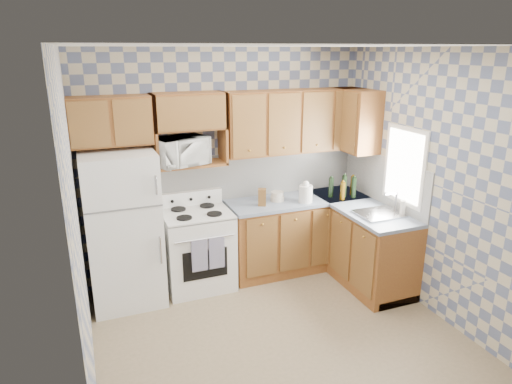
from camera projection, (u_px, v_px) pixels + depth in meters
floor at (279, 336)px, 4.45m from camera, size 3.40×3.40×0.00m
back_wall at (226, 165)px, 5.46m from camera, size 3.40×0.02×2.70m
right_wall at (434, 185)px, 4.64m from camera, size 0.02×3.20×2.70m
backsplash_back at (257, 174)px, 5.64m from camera, size 2.60×0.02×0.56m
backsplash_right at (383, 180)px, 5.39m from camera, size 0.02×1.60×0.56m
refrigerator at (123, 229)px, 4.86m from camera, size 0.75×0.70×1.68m
stove_body at (198, 250)px, 5.28m from camera, size 0.76×0.65×0.90m
cooktop at (196, 213)px, 5.14m from camera, size 0.76×0.65×0.02m
backguard at (190, 198)px, 5.36m from camera, size 0.76×0.08×0.17m
dish_towel_left at (200, 255)px, 4.92m from camera, size 0.17×0.02×0.37m
dish_towel_right at (217, 253)px, 4.99m from camera, size 0.17×0.02×0.37m
base_cabinets_back at (297, 234)px, 5.76m from camera, size 1.75×0.60×0.88m
base_cabinets_right at (358, 242)px, 5.51m from camera, size 0.60×1.60×0.88m
countertop_back at (298, 200)px, 5.62m from camera, size 1.77×0.63×0.04m
countertop_right at (360, 207)px, 5.37m from camera, size 0.63×1.60×0.04m
upper_cabinets_back at (295, 121)px, 5.45m from camera, size 1.75×0.33×0.74m
upper_cabinets_fridge at (110, 121)px, 4.68m from camera, size 0.82×0.33×0.50m
upper_cabinets_right at (355, 120)px, 5.54m from camera, size 0.33×0.70×0.74m
microwave_shelf at (191, 164)px, 5.13m from camera, size 0.80×0.33×0.03m
microwave at (181, 151)px, 5.00m from camera, size 0.65×0.53×0.31m
sink at (379, 214)px, 5.06m from camera, size 0.48×0.40×0.03m
window at (404, 166)px, 5.00m from camera, size 0.02×0.66×0.86m
bottle_0 at (344, 186)px, 5.62m from camera, size 0.06×0.06×0.27m
bottle_1 at (354, 188)px, 5.60m from camera, size 0.06×0.06×0.25m
bottle_2 at (353, 186)px, 5.71m from camera, size 0.06×0.06×0.24m
bottle_3 at (343, 191)px, 5.53m from camera, size 0.06×0.06×0.22m
bottle_4 at (331, 187)px, 5.62m from camera, size 0.06×0.06×0.25m
knife_block at (262, 197)px, 5.33m from camera, size 0.12×0.12×0.20m
electric_kettle at (306, 194)px, 5.44m from camera, size 0.16×0.16×0.21m
food_containers at (277, 196)px, 5.50m from camera, size 0.17×0.17×0.11m
soap_bottle at (403, 208)px, 5.01m from camera, size 0.06×0.06×0.17m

